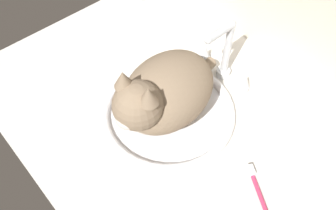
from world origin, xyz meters
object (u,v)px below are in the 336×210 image
Objects in this scene: sink_basin at (168,112)px; cat at (162,94)px; faucet at (224,57)px; toothbrush at (261,198)px.

sink_basin is 0.97× the size of cat.
faucet reaches higher than sink_basin.
cat is 32.64cm from toothbrush.
toothbrush is at bearing -32.82° from faucet.
cat is at bearing -80.18° from sink_basin.
faucet is at bearing 90.00° from sink_basin.
faucet is 1.28× the size of toothbrush.
faucet is at bearing 147.18° from toothbrush.
cat is at bearing -175.94° from toothbrush.
toothbrush is at bearing 4.06° from cat.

